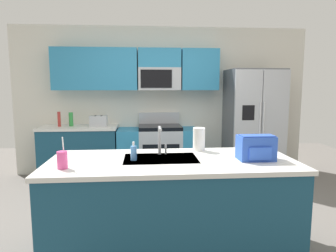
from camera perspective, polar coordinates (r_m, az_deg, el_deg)
name	(u,v)px	position (r m, az deg, el deg)	size (l,w,h in m)	color
ground_plane	(175,223)	(3.62, 1.28, -18.02)	(9.00, 9.00, 0.00)	#66605B
kitchen_wall_unit	(155,92)	(5.33, -2.58, 6.61)	(5.20, 0.43, 2.60)	silver
back_counter	(80,153)	(5.28, -16.51, -4.89)	(1.27, 0.63, 0.90)	navy
range_oven	(158,152)	(5.18, -1.95, -4.91)	(1.36, 0.61, 1.10)	#B7BABF
refrigerator	(253,124)	(5.36, 15.97, 0.46)	(0.90, 0.76, 1.85)	#4C4F54
island_counter	(172,206)	(2.89, 0.71, -15.02)	(2.25, 0.96, 0.90)	navy
toaster	(99,121)	(5.08, -13.15, 0.92)	(0.28, 0.16, 0.18)	#B7BABF
pepper_mill	(59,119)	(5.26, -20.12, 1.23)	(0.05, 0.05, 0.25)	#B2332D
bottle_green	(71,119)	(5.26, -18.07, 1.23)	(0.07, 0.07, 0.23)	green
sink_faucet	(160,138)	(2.89, -1.48, -2.29)	(0.08, 0.21, 0.28)	#B7BABF
drink_cup_pink	(62,160)	(2.58, -19.57, -6.12)	(0.08, 0.08, 0.26)	#EA4C93
soap_dispenser	(134,153)	(2.72, -6.60, -5.12)	(0.06, 0.06, 0.17)	#4C8CD8
paper_towel_roll	(199,139)	(3.11, 5.95, -2.53)	(0.12, 0.12, 0.24)	white
backpack	(256,147)	(2.83, 16.49, -3.91)	(0.32, 0.22, 0.23)	blue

